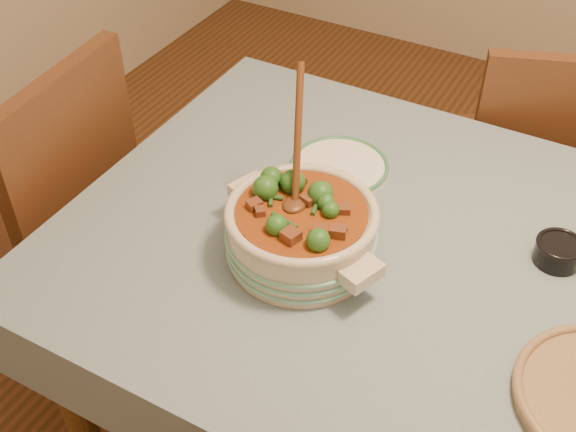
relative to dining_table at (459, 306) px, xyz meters
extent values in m
cube|color=brown|center=(0.00, 0.00, 0.06)|extent=(1.60, 1.00, 0.05)
cube|color=gray|center=(0.00, 0.00, 0.09)|extent=(1.68, 1.08, 0.01)
cylinder|color=brown|center=(-0.73, -0.43, -0.31)|extent=(0.07, 0.07, 0.70)
cylinder|color=brown|center=(-0.73, 0.43, -0.31)|extent=(0.07, 0.07, 0.70)
cylinder|color=beige|center=(-0.31, -0.11, 0.15)|extent=(0.38, 0.38, 0.12)
torus|color=beige|center=(-0.31, -0.11, 0.21)|extent=(0.30, 0.30, 0.02)
cube|color=beige|center=(-0.16, -0.17, 0.17)|extent=(0.07, 0.09, 0.03)
cube|color=beige|center=(-0.47, -0.05, 0.17)|extent=(0.07, 0.09, 0.03)
cylinder|color=#8E4314|center=(-0.31, -0.11, 0.20)|extent=(0.26, 0.26, 0.02)
cylinder|color=white|center=(-0.37, 0.18, 0.10)|extent=(0.29, 0.29, 0.02)
torus|color=#397F56|center=(-0.37, 0.18, 0.11)|extent=(0.23, 0.23, 0.01)
cylinder|color=black|center=(0.15, 0.12, 0.11)|extent=(0.11, 0.11, 0.05)
torus|color=black|center=(0.15, 0.12, 0.14)|extent=(0.10, 0.10, 0.01)
cylinder|color=black|center=(0.15, 0.12, 0.13)|extent=(0.08, 0.08, 0.01)
cube|color=#532D19|center=(-0.03, 0.84, -0.20)|extent=(0.55, 0.55, 0.04)
cube|color=#532D19|center=(0.04, 0.66, 0.03)|extent=(0.42, 0.19, 0.46)
cylinder|color=#532D19|center=(0.08, 1.08, -0.43)|extent=(0.04, 0.04, 0.46)
cylinder|color=#532D19|center=(-0.27, 0.95, -0.43)|extent=(0.04, 0.04, 0.46)
cylinder|color=#532D19|center=(-0.14, 0.61, -0.43)|extent=(0.04, 0.04, 0.46)
cube|color=#532D19|center=(-1.16, -0.09, -0.18)|extent=(0.49, 0.49, 0.04)
cube|color=#532D19|center=(-0.96, -0.07, 0.07)|extent=(0.08, 0.46, 0.49)
cylinder|color=#532D19|center=(-1.37, 0.08, -0.42)|extent=(0.04, 0.04, 0.49)
cylinder|color=#532D19|center=(-0.98, 0.12, -0.42)|extent=(0.04, 0.04, 0.49)
cylinder|color=#532D19|center=(-0.95, -0.27, -0.42)|extent=(0.04, 0.04, 0.49)
camera|label=1|loc=(0.17, -1.04, 1.12)|focal=45.00mm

